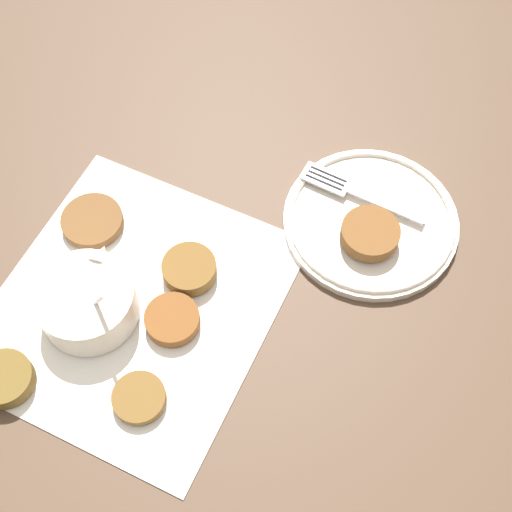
{
  "coord_description": "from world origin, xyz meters",
  "views": [
    {
      "loc": [
        -0.3,
        -0.2,
        0.76
      ],
      "look_at": [
        0.1,
        -0.1,
        0.02
      ],
      "focal_mm": 50.0,
      "sensor_mm": 36.0,
      "label": 1
    }
  ],
  "objects_px": {
    "serving_plate": "(371,221)",
    "fritter_on_plate": "(370,233)",
    "sauce_bowl": "(88,303)",
    "fork": "(349,189)"
  },
  "relations": [
    {
      "from": "sauce_bowl",
      "to": "fork",
      "type": "relative_size",
      "value": 0.75
    },
    {
      "from": "sauce_bowl",
      "to": "serving_plate",
      "type": "xyz_separation_m",
      "value": [
        0.2,
        -0.3,
        -0.02
      ]
    },
    {
      "from": "serving_plate",
      "to": "fritter_on_plate",
      "type": "relative_size",
      "value": 3.06
    },
    {
      "from": "fork",
      "to": "sauce_bowl",
      "type": "bearing_deg",
      "value": 131.96
    },
    {
      "from": "serving_plate",
      "to": "fritter_on_plate",
      "type": "distance_m",
      "value": 0.03
    },
    {
      "from": "sauce_bowl",
      "to": "serving_plate",
      "type": "bearing_deg",
      "value": -55.65
    },
    {
      "from": "sauce_bowl",
      "to": "fork",
      "type": "bearing_deg",
      "value": -48.04
    },
    {
      "from": "sauce_bowl",
      "to": "fork",
      "type": "xyz_separation_m",
      "value": [
        0.23,
        -0.26,
        -0.01
      ]
    },
    {
      "from": "sauce_bowl",
      "to": "fork",
      "type": "height_order",
      "value": "sauce_bowl"
    },
    {
      "from": "fork",
      "to": "fritter_on_plate",
      "type": "bearing_deg",
      "value": -149.77
    }
  ]
}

